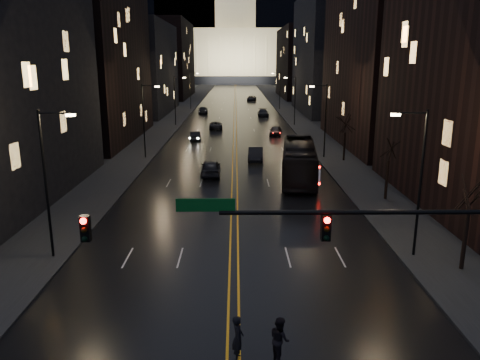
{
  "coord_description": "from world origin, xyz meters",
  "views": [
    {
      "loc": [
        0.12,
        -16.5,
        11.67
      ],
      "look_at": [
        0.4,
        13.61,
        3.98
      ],
      "focal_mm": 35.0,
      "sensor_mm": 36.0,
      "label": 1
    }
  ],
  "objects_px": {
    "receding_car_a": "(256,154)",
    "pedestrian_a": "(238,338)",
    "oncoming_car_a": "(211,168)",
    "pedestrian_b": "(280,339)",
    "traffic_signal": "(389,240)",
    "bus": "(299,161)",
    "oncoming_car_b": "(195,136)"
  },
  "relations": [
    {
      "from": "pedestrian_a",
      "to": "bus",
      "type": "bearing_deg",
      "value": -14.64
    },
    {
      "from": "oncoming_car_a",
      "to": "receding_car_a",
      "type": "height_order",
      "value": "oncoming_car_a"
    },
    {
      "from": "bus",
      "to": "oncoming_car_a",
      "type": "xyz_separation_m",
      "value": [
        -8.99,
        1.56,
        -1.03
      ]
    },
    {
      "from": "oncoming_car_a",
      "to": "pedestrian_a",
      "type": "height_order",
      "value": "pedestrian_a"
    },
    {
      "from": "receding_car_a",
      "to": "pedestrian_a",
      "type": "relative_size",
      "value": 2.59
    },
    {
      "from": "traffic_signal",
      "to": "oncoming_car_a",
      "type": "relative_size",
      "value": 3.46
    },
    {
      "from": "oncoming_car_b",
      "to": "receding_car_a",
      "type": "xyz_separation_m",
      "value": [
        8.5,
        -14.82,
        0.1
      ]
    },
    {
      "from": "bus",
      "to": "pedestrian_a",
      "type": "height_order",
      "value": "bus"
    },
    {
      "from": "traffic_signal",
      "to": "oncoming_car_a",
      "type": "bearing_deg",
      "value": 105.13
    },
    {
      "from": "bus",
      "to": "receding_car_a",
      "type": "xyz_separation_m",
      "value": [
        -3.99,
        8.99,
        -1.06
      ]
    },
    {
      "from": "traffic_signal",
      "to": "oncoming_car_b",
      "type": "relative_size",
      "value": 3.97
    },
    {
      "from": "oncoming_car_b",
      "to": "pedestrian_a",
      "type": "height_order",
      "value": "pedestrian_a"
    },
    {
      "from": "oncoming_car_b",
      "to": "pedestrian_b",
      "type": "bearing_deg",
      "value": 91.95
    },
    {
      "from": "oncoming_car_b",
      "to": "pedestrian_a",
      "type": "xyz_separation_m",
      "value": [
        6.19,
        -53.36,
        0.24
      ]
    },
    {
      "from": "bus",
      "to": "oncoming_car_b",
      "type": "relative_size",
      "value": 3.1
    },
    {
      "from": "bus",
      "to": "pedestrian_a",
      "type": "xyz_separation_m",
      "value": [
        -6.3,
        -29.55,
        -0.92
      ]
    },
    {
      "from": "traffic_signal",
      "to": "bus",
      "type": "height_order",
      "value": "traffic_signal"
    },
    {
      "from": "traffic_signal",
      "to": "receding_car_a",
      "type": "height_order",
      "value": "traffic_signal"
    },
    {
      "from": "oncoming_car_b",
      "to": "oncoming_car_a",
      "type": "bearing_deg",
      "value": 92.52
    },
    {
      "from": "pedestrian_b",
      "to": "traffic_signal",
      "type": "bearing_deg",
      "value": -110.58
    },
    {
      "from": "oncoming_car_b",
      "to": "receding_car_a",
      "type": "bearing_deg",
      "value": 113.41
    },
    {
      "from": "oncoming_car_a",
      "to": "pedestrian_a",
      "type": "xyz_separation_m",
      "value": [
        2.69,
        -31.11,
        0.11
      ]
    },
    {
      "from": "bus",
      "to": "oncoming_car_b",
      "type": "distance_m",
      "value": 26.91
    },
    {
      "from": "traffic_signal",
      "to": "oncoming_car_b",
      "type": "xyz_separation_m",
      "value": [
        -11.91,
        53.34,
        -4.38
      ]
    },
    {
      "from": "pedestrian_a",
      "to": "pedestrian_b",
      "type": "distance_m",
      "value": 1.67
    },
    {
      "from": "oncoming_car_a",
      "to": "receding_car_a",
      "type": "xyz_separation_m",
      "value": [
        5.0,
        7.43,
        -0.03
      ]
    },
    {
      "from": "bus",
      "to": "pedestrian_b",
      "type": "relative_size",
      "value": 7.19
    },
    {
      "from": "traffic_signal",
      "to": "bus",
      "type": "xyz_separation_m",
      "value": [
        0.58,
        29.53,
        -3.22
      ]
    },
    {
      "from": "receding_car_a",
      "to": "pedestrian_a",
      "type": "xyz_separation_m",
      "value": [
        -2.31,
        -38.54,
        0.14
      ]
    },
    {
      "from": "oncoming_car_a",
      "to": "bus",
      "type": "bearing_deg",
      "value": 169.17
    },
    {
      "from": "oncoming_car_b",
      "to": "pedestrian_a",
      "type": "relative_size",
      "value": 2.27
    },
    {
      "from": "bus",
      "to": "pedestrian_a",
      "type": "bearing_deg",
      "value": -95.43
    }
  ]
}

